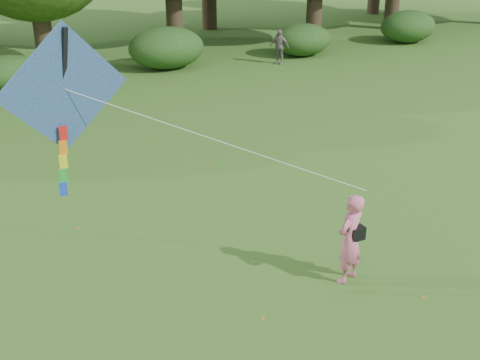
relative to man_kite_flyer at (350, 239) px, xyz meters
name	(u,v)px	position (x,y,z in m)	size (l,w,h in m)	color
ground	(343,274)	(0.07, 0.20, -0.91)	(100.00, 100.00, 0.00)	#265114
man_kite_flyer	(350,239)	(0.00, 0.00, 0.00)	(0.66, 0.44, 1.82)	#D76581
bystander_right	(279,47)	(8.13, 16.57, -0.11)	(0.94, 0.39, 1.61)	gray
crossbody_bag	(356,233)	(0.12, -0.03, 0.12)	(0.43, 0.20, 0.72)	black
flying_kite	(65,92)	(-4.51, 2.22, 2.87)	(5.92, 2.59, 3.11)	#233998
shrub_band	(87,59)	(-0.65, 17.80, -0.05)	(39.15, 3.22, 1.88)	#264919
fallen_leaves	(265,211)	(0.02, 3.32, -0.91)	(10.05, 14.51, 0.01)	olive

